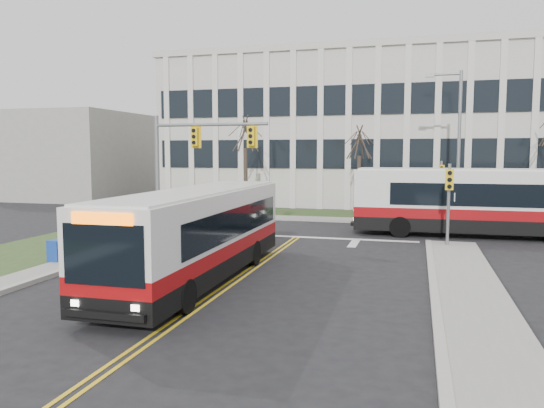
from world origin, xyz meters
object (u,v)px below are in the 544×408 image
at_px(newspaper_box_blue, 56,252).
at_px(newspaper_box_red, 111,242).
at_px(streetlight, 456,138).
at_px(bus_cross, 483,204).
at_px(bus_main, 198,236).
at_px(directory_sign, 365,200).

bearing_deg(newspaper_box_blue, newspaper_box_red, 79.93).
xyz_separation_m(streetlight, bus_cross, (1.04, -5.40, -3.49)).
relative_size(bus_cross, newspaper_box_red, 13.45).
height_order(bus_main, newspaper_box_red, bus_main).
bearing_deg(directory_sign, bus_main, -100.95).
bearing_deg(directory_sign, streetlight, -13.23).
bearing_deg(directory_sign, newspaper_box_red, -120.84).
xyz_separation_m(directory_sign, newspaper_box_red, (-9.30, -15.57, -0.70)).
distance_m(streetlight, directory_sign, 6.96).
bearing_deg(streetlight, bus_cross, -79.10).
bearing_deg(bus_cross, newspaper_box_red, -61.41).
height_order(bus_main, newspaper_box_blue, bus_main).
xyz_separation_m(newspaper_box_blue, newspaper_box_red, (0.70, 2.72, 0.00)).
height_order(streetlight, newspaper_box_red, streetlight).
xyz_separation_m(streetlight, directory_sign, (-5.53, 1.30, -4.02)).
height_order(directory_sign, bus_main, bus_main).
relative_size(bus_main, bus_cross, 0.88).
height_order(streetlight, bus_cross, streetlight).
bearing_deg(bus_cross, streetlight, -169.74).
relative_size(directory_sign, newspaper_box_blue, 2.11).
bearing_deg(newspaper_box_blue, bus_main, -3.56).
bearing_deg(directory_sign, newspaper_box_blue, -118.67).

